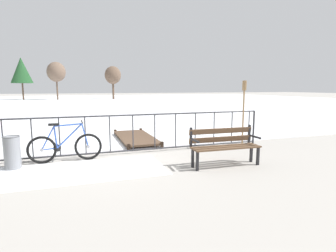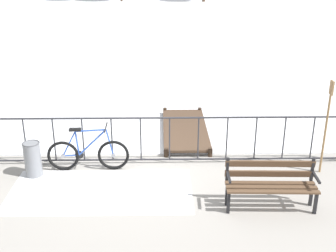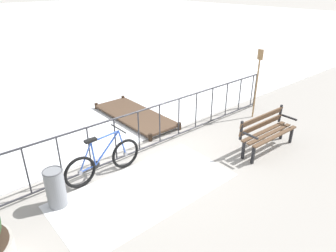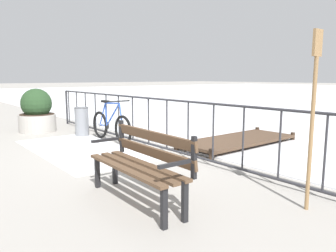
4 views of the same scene
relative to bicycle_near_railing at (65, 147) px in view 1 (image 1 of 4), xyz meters
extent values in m
plane|color=#9E9991|center=(1.10, 0.30, -0.37)|extent=(160.00, 160.00, 0.00)
cube|color=white|center=(1.10, 28.70, -0.35)|extent=(80.00, 56.00, 0.03)
cube|color=white|center=(0.36, -0.90, -0.36)|extent=(3.51, 1.71, 0.01)
cylinder|color=#2D2D33|center=(1.10, 0.30, 0.68)|extent=(9.00, 0.04, 0.04)
cylinder|color=#2D2D33|center=(1.10, 0.30, -0.29)|extent=(9.00, 0.04, 0.04)
cylinder|color=#2D2D33|center=(5.60, 0.30, 0.16)|extent=(0.06, 0.06, 1.05)
cylinder|color=#2D2D33|center=(-1.37, 0.30, 0.20)|extent=(0.03, 0.03, 0.97)
cylinder|color=#2D2D33|center=(-0.76, 0.30, 0.20)|extent=(0.03, 0.03, 0.97)
cylinder|color=#2D2D33|center=(-0.14, 0.30, 0.20)|extent=(0.03, 0.03, 0.97)
cylinder|color=#2D2D33|center=(0.48, 0.30, 0.20)|extent=(0.03, 0.03, 0.97)
cylinder|color=#2D2D33|center=(1.10, 0.30, 0.20)|extent=(0.03, 0.03, 0.97)
cylinder|color=#2D2D33|center=(1.71, 0.30, 0.20)|extent=(0.03, 0.03, 0.97)
cylinder|color=#2D2D33|center=(2.33, 0.30, 0.20)|extent=(0.03, 0.03, 0.97)
cylinder|color=#2D2D33|center=(2.95, 0.30, 0.20)|extent=(0.03, 0.03, 0.97)
cylinder|color=#2D2D33|center=(3.56, 0.30, 0.20)|extent=(0.03, 0.03, 0.97)
cylinder|color=#2D2D33|center=(4.18, 0.30, 0.20)|extent=(0.03, 0.03, 0.97)
cylinder|color=#2D2D33|center=(4.80, 0.30, 0.20)|extent=(0.03, 0.03, 0.97)
cylinder|color=#2D2D33|center=(5.42, 0.30, 0.20)|extent=(0.03, 0.03, 0.97)
torus|color=black|center=(-0.52, -0.01, -0.04)|extent=(0.66, 0.07, 0.66)
cylinder|color=gray|center=(-0.52, -0.01, -0.04)|extent=(0.08, 0.06, 0.08)
torus|color=black|center=(0.53, 0.01, -0.04)|extent=(0.66, 0.07, 0.66)
cylinder|color=gray|center=(0.53, 0.01, -0.04)|extent=(0.08, 0.06, 0.08)
cylinder|color=#2D51B2|center=(-0.21, 0.00, 0.25)|extent=(0.08, 0.04, 0.53)
cylinder|color=#2D51B2|center=(0.11, 0.00, 0.26)|extent=(0.61, 0.05, 0.59)
cylinder|color=#2D51B2|center=(0.09, 0.00, 0.53)|extent=(0.63, 0.05, 0.07)
cylinder|color=#2D51B2|center=(-0.35, -0.01, -0.03)|extent=(0.34, 0.03, 0.05)
cylinder|color=#2D51B2|center=(-0.37, -0.01, 0.24)|extent=(0.32, 0.03, 0.56)
cylinder|color=#2D51B2|center=(0.47, 0.01, 0.25)|extent=(0.16, 0.04, 0.59)
cube|color=black|center=(-0.23, 0.00, 0.55)|extent=(0.24, 0.10, 0.05)
cylinder|color=black|center=(0.40, 0.01, 0.59)|extent=(0.04, 0.52, 0.03)
cylinder|color=black|center=(-0.19, 0.00, -0.02)|extent=(0.18, 0.02, 0.18)
cube|color=brown|center=(3.47, -1.43, 0.07)|extent=(1.60, 0.15, 0.04)
cube|color=brown|center=(3.47, -1.59, 0.07)|extent=(1.60, 0.15, 0.04)
cube|color=brown|center=(3.46, -1.74, 0.07)|extent=(1.60, 0.15, 0.04)
cube|color=brown|center=(3.47, -1.34, 0.21)|extent=(1.60, 0.10, 0.12)
cube|color=brown|center=(3.47, -1.34, 0.41)|extent=(1.60, 0.10, 0.12)
cube|color=black|center=(4.22, -1.74, -0.15)|extent=(0.05, 0.06, 0.44)
cube|color=black|center=(4.23, -1.48, -0.15)|extent=(0.05, 0.06, 0.44)
cube|color=black|center=(4.23, -1.36, 0.30)|extent=(0.05, 0.05, 0.45)
cube|color=black|center=(4.23, -1.61, 0.27)|extent=(0.05, 0.40, 0.04)
cube|color=black|center=(2.70, -1.70, -0.15)|extent=(0.05, 0.06, 0.44)
cube|color=black|center=(2.71, -1.43, -0.15)|extent=(0.05, 0.06, 0.44)
cube|color=black|center=(2.72, -1.31, 0.30)|extent=(0.05, 0.05, 0.45)
cube|color=black|center=(2.71, -1.56, 0.27)|extent=(0.05, 0.40, 0.04)
cylinder|color=gray|center=(-1.09, -0.23, -0.01)|extent=(0.34, 0.34, 0.72)
torus|color=#494A4E|center=(-1.09, -0.23, 0.35)|extent=(0.35, 0.35, 0.02)
cylinder|color=#937047|center=(4.86, -0.19, 0.48)|extent=(0.04, 0.04, 1.70)
cube|color=#937047|center=(4.86, -0.19, 1.47)|extent=(0.03, 0.16, 0.28)
cube|color=#4C3828|center=(2.14, 1.97, -0.25)|extent=(1.10, 2.75, 0.06)
cylinder|color=#35271C|center=(1.65, 0.60, -0.27)|extent=(0.10, 0.10, 0.20)
cylinder|color=#35271C|center=(2.64, 0.60, -0.27)|extent=(0.10, 0.10, 0.20)
cylinder|color=#35271C|center=(1.65, 3.35, -0.27)|extent=(0.10, 0.10, 0.20)
cylinder|color=#35271C|center=(2.64, 3.35, -0.27)|extent=(0.10, 0.10, 0.20)
cylinder|color=brown|center=(-6.92, 36.78, 1.64)|extent=(0.22, 0.22, 4.02)
cone|color=#1E4723|center=(-6.92, 36.78, 3.86)|extent=(2.94, 2.94, 3.62)
cylinder|color=brown|center=(5.75, 35.13, 1.09)|extent=(0.30, 0.30, 2.92)
ellipsoid|color=brown|center=(5.75, 35.13, 3.29)|extent=(2.44, 2.44, 2.68)
cylinder|color=brown|center=(-2.25, 35.61, 1.25)|extent=(0.21, 0.21, 3.25)
ellipsoid|color=brown|center=(-2.25, 35.61, 3.65)|extent=(2.58, 2.58, 2.84)
camera|label=1|loc=(0.30, -6.77, 1.41)|focal=28.61mm
camera|label=2|loc=(1.53, -8.19, 3.87)|focal=46.11mm
camera|label=3|loc=(-2.43, -4.81, 3.30)|focal=32.61mm
camera|label=4|loc=(6.56, -3.58, 1.11)|focal=34.27mm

